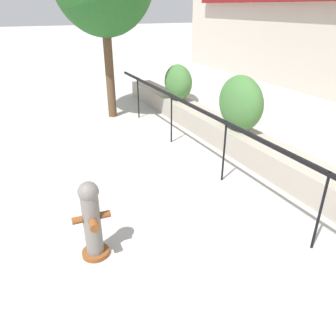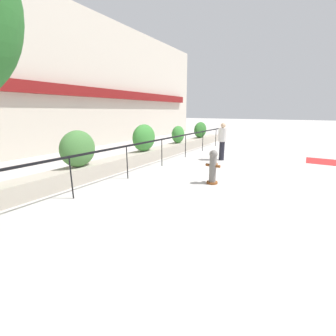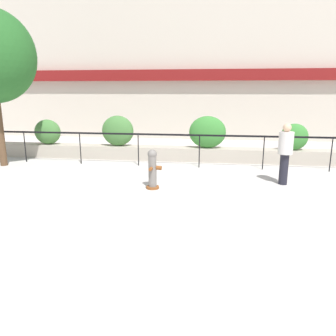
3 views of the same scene
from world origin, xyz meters
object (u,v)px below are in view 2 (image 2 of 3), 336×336
Objects in this scene: fire_hydrant at (213,167)px; pedestrian at (222,139)px; hedge_bush_3 at (178,134)px; hedge_bush_1 at (78,149)px; hedge_bush_2 at (144,138)px; hedge_bush_4 at (200,130)px.

pedestrian is (3.60, 0.92, 0.44)m from fire_hydrant.
hedge_bush_3 is 2.98m from pedestrian.
hedge_bush_2 is at bearing 0.00° from hedge_bush_1.
hedge_bush_2 is (3.44, 0.00, 0.01)m from hedge_bush_1.
hedge_bush_1 is 0.85× the size of hedge_bush_4.
hedge_bush_3 is at bearing 0.00° from hedge_bush_1.
hedge_bush_2 is at bearing 128.02° from pedestrian.
hedge_bush_2 reaches higher than hedge_bush_3.
hedge_bush_4 is 0.84× the size of pedestrian.
fire_hydrant is 3.74m from pedestrian.
pedestrian reaches higher than hedge_bush_1.
hedge_bush_4 is 4.86m from pedestrian.
pedestrian is at bearing -51.98° from hedge_bush_2.
hedge_bush_2 is at bearing 180.00° from hedge_bush_4.
fire_hydrant is (-1.38, -3.77, -0.54)m from hedge_bush_2.
hedge_bush_3 is at bearing 40.07° from fire_hydrant.
hedge_bush_1 is at bearing 180.00° from hedge_bush_3.
pedestrian is at bearing -26.69° from hedge_bush_1.
pedestrian is at bearing -144.18° from hedge_bush_4.
hedge_bush_3 is at bearing 180.00° from hedge_bush_4.
pedestrian reaches higher than hedge_bush_3.
fire_hydrant is at bearing -110.05° from hedge_bush_2.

